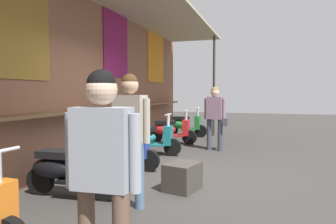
{
  "coord_description": "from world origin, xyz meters",
  "views": [
    {
      "loc": [
        -5.18,
        -1.57,
        1.45
      ],
      "look_at": [
        2.4,
        0.88,
        0.95
      ],
      "focal_mm": 33.22,
      "sensor_mm": 36.0,
      "label": 1
    }
  ],
  "objects_px": {
    "shopper_with_handbag": "(215,112)",
    "scooter_black": "(66,169)",
    "shopper_passing": "(102,161)",
    "scooter_green": "(184,125)",
    "scooter_blue": "(119,149)",
    "merchandise_crate": "(182,177)",
    "shopper_browsing": "(130,125)",
    "scooter_teal": "(148,138)",
    "scooter_red": "(169,130)"
  },
  "relations": [
    {
      "from": "shopper_passing",
      "to": "scooter_black",
      "type": "bearing_deg",
      "value": -141.85
    },
    {
      "from": "scooter_black",
      "to": "scooter_red",
      "type": "height_order",
      "value": "same"
    },
    {
      "from": "shopper_with_handbag",
      "to": "scooter_teal",
      "type": "bearing_deg",
      "value": 135.55
    },
    {
      "from": "scooter_blue",
      "to": "scooter_green",
      "type": "distance_m",
      "value": 4.69
    },
    {
      "from": "scooter_blue",
      "to": "shopper_passing",
      "type": "height_order",
      "value": "shopper_passing"
    },
    {
      "from": "scooter_red",
      "to": "scooter_green",
      "type": "bearing_deg",
      "value": 87.72
    },
    {
      "from": "shopper_passing",
      "to": "shopper_browsing",
      "type": "bearing_deg",
      "value": -164.89
    },
    {
      "from": "scooter_red",
      "to": "shopper_passing",
      "type": "height_order",
      "value": "shopper_passing"
    },
    {
      "from": "scooter_black",
      "to": "scooter_blue",
      "type": "relative_size",
      "value": 1.0
    },
    {
      "from": "scooter_blue",
      "to": "merchandise_crate",
      "type": "height_order",
      "value": "scooter_blue"
    },
    {
      "from": "scooter_black",
      "to": "merchandise_crate",
      "type": "distance_m",
      "value": 1.67
    },
    {
      "from": "scooter_blue",
      "to": "scooter_green",
      "type": "relative_size",
      "value": 1.0
    },
    {
      "from": "scooter_black",
      "to": "shopper_browsing",
      "type": "xyz_separation_m",
      "value": [
        -0.03,
        -0.99,
        0.65
      ]
    },
    {
      "from": "scooter_blue",
      "to": "shopper_browsing",
      "type": "bearing_deg",
      "value": -62.96
    },
    {
      "from": "scooter_blue",
      "to": "merchandise_crate",
      "type": "relative_size",
      "value": 2.67
    },
    {
      "from": "merchandise_crate",
      "to": "scooter_blue",
      "type": "bearing_deg",
      "value": 60.38
    },
    {
      "from": "scooter_red",
      "to": "scooter_black",
      "type": "bearing_deg",
      "value": -92.27
    },
    {
      "from": "scooter_blue",
      "to": "scooter_teal",
      "type": "xyz_separation_m",
      "value": [
        1.5,
        0.0,
        0.0
      ]
    },
    {
      "from": "scooter_black",
      "to": "scooter_blue",
      "type": "height_order",
      "value": "same"
    },
    {
      "from": "scooter_red",
      "to": "shopper_browsing",
      "type": "bearing_deg",
      "value": -80.56
    },
    {
      "from": "scooter_teal",
      "to": "shopper_browsing",
      "type": "bearing_deg",
      "value": -74.41
    },
    {
      "from": "scooter_green",
      "to": "scooter_blue",
      "type": "bearing_deg",
      "value": -86.83
    },
    {
      "from": "scooter_black",
      "to": "scooter_green",
      "type": "height_order",
      "value": "same"
    },
    {
      "from": "scooter_blue",
      "to": "scooter_red",
      "type": "bearing_deg",
      "value": 86.02
    },
    {
      "from": "scooter_teal",
      "to": "shopper_passing",
      "type": "bearing_deg",
      "value": -73.86
    },
    {
      "from": "scooter_teal",
      "to": "shopper_passing",
      "type": "xyz_separation_m",
      "value": [
        -4.86,
        -1.58,
        0.59
      ]
    },
    {
      "from": "scooter_black",
      "to": "scooter_red",
      "type": "distance_m",
      "value": 4.73
    },
    {
      "from": "scooter_black",
      "to": "scooter_teal",
      "type": "bearing_deg",
      "value": 86.7
    },
    {
      "from": "shopper_with_handbag",
      "to": "scooter_black",
      "type": "bearing_deg",
      "value": 171.33
    },
    {
      "from": "scooter_green",
      "to": "shopper_browsing",
      "type": "height_order",
      "value": "shopper_browsing"
    },
    {
      "from": "scooter_green",
      "to": "shopper_with_handbag",
      "type": "xyz_separation_m",
      "value": [
        -2.2,
        -1.4,
        0.57
      ]
    },
    {
      "from": "scooter_green",
      "to": "shopper_passing",
      "type": "xyz_separation_m",
      "value": [
        -8.06,
        -1.58,
        0.59
      ]
    },
    {
      "from": "scooter_black",
      "to": "scooter_red",
      "type": "relative_size",
      "value": 1.0
    },
    {
      "from": "scooter_teal",
      "to": "shopper_passing",
      "type": "distance_m",
      "value": 5.15
    },
    {
      "from": "shopper_browsing",
      "to": "scooter_black",
      "type": "bearing_deg",
      "value": 96.55
    },
    {
      "from": "scooter_black",
      "to": "merchandise_crate",
      "type": "xyz_separation_m",
      "value": [
        0.78,
        -1.46,
        -0.19
      ]
    },
    {
      "from": "scooter_teal",
      "to": "merchandise_crate",
      "type": "distance_m",
      "value": 2.75
    },
    {
      "from": "merchandise_crate",
      "to": "shopper_browsing",
      "type": "bearing_deg",
      "value": 149.82
    },
    {
      "from": "scooter_red",
      "to": "scooter_green",
      "type": "height_order",
      "value": "same"
    },
    {
      "from": "scooter_teal",
      "to": "shopper_passing",
      "type": "height_order",
      "value": "shopper_passing"
    },
    {
      "from": "shopper_browsing",
      "to": "scooter_blue",
      "type": "bearing_deg",
      "value": 39.11
    },
    {
      "from": "scooter_blue",
      "to": "scooter_black",
      "type": "bearing_deg",
      "value": -93.99
    },
    {
      "from": "scooter_blue",
      "to": "shopper_passing",
      "type": "bearing_deg",
      "value": -68.83
    },
    {
      "from": "scooter_black",
      "to": "scooter_teal",
      "type": "relative_size",
      "value": 1.0
    },
    {
      "from": "scooter_teal",
      "to": "shopper_with_handbag",
      "type": "relative_size",
      "value": 0.88
    },
    {
      "from": "scooter_blue",
      "to": "shopper_browsing",
      "type": "relative_size",
      "value": 0.83
    },
    {
      "from": "scooter_green",
      "to": "shopper_browsing",
      "type": "distance_m",
      "value": 6.44
    },
    {
      "from": "scooter_teal",
      "to": "shopper_with_handbag",
      "type": "distance_m",
      "value": 1.81
    },
    {
      "from": "scooter_green",
      "to": "shopper_passing",
      "type": "distance_m",
      "value": 8.23
    },
    {
      "from": "scooter_teal",
      "to": "scooter_red",
      "type": "xyz_separation_m",
      "value": [
        1.62,
        -0.0,
        0.0
      ]
    }
  ]
}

